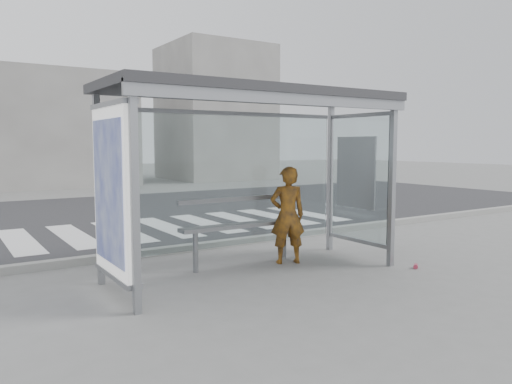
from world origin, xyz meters
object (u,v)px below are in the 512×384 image
Objects in this scene: person at (288,215)px; bench at (242,225)px; soda_can at (416,266)px; bus_shelter at (231,135)px.

person reaches higher than bench.
soda_can is at bearing -37.59° from bench.
bus_shelter is at bearing 157.18° from soda_can.
bench is at bearing -1.40° from person.
bus_shelter is at bearing -133.24° from bench.
bus_shelter is 1.70m from person.
bench is 2.69m from soda_can.
soda_can is (2.08, -1.60, -0.58)m from bench.
person is 2.07m from soda_can.
person is at bearing 11.87° from bus_shelter.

